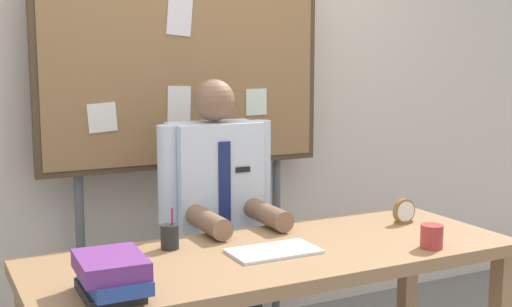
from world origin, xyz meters
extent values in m
cube|color=beige|center=(0.00, 1.15, 1.35)|extent=(6.40, 0.08, 2.70)
cube|color=#9E754C|center=(0.00, 0.00, 0.73)|extent=(1.89, 0.70, 0.05)
cube|color=#9E754C|center=(0.88, 0.29, 0.35)|extent=(0.07, 0.07, 0.70)
cube|color=silver|center=(0.00, 0.60, 0.81)|extent=(0.40, 0.22, 0.75)
sphere|color=brown|center=(0.00, 0.60, 1.29)|extent=(0.19, 0.19, 0.19)
cylinder|color=silver|center=(-0.23, 0.58, 0.97)|extent=(0.09, 0.09, 0.44)
cylinder|color=silver|center=(0.23, 0.58, 0.97)|extent=(0.09, 0.09, 0.44)
cylinder|color=brown|center=(-0.14, 0.34, 0.80)|extent=(0.09, 0.30, 0.09)
cylinder|color=brown|center=(0.14, 0.34, 0.80)|extent=(0.09, 0.30, 0.09)
cube|color=navy|center=(0.00, 0.49, 0.87)|extent=(0.06, 0.01, 0.49)
cube|color=black|center=(0.09, 0.49, 0.98)|extent=(0.07, 0.01, 0.02)
cube|color=#4C3823|center=(0.00, 0.95, 1.45)|extent=(1.46, 0.05, 1.05)
cube|color=olive|center=(0.00, 0.94, 1.45)|extent=(1.40, 0.04, 0.99)
cylinder|color=#59595E|center=(-0.53, 0.98, 0.48)|extent=(0.04, 0.04, 0.96)
cylinder|color=#59595E|center=(0.53, 0.98, 0.48)|extent=(0.04, 0.04, 0.96)
cube|color=white|center=(-0.43, 0.92, 1.20)|extent=(0.14, 0.00, 0.14)
cube|color=silver|center=(-0.04, 0.92, 1.68)|extent=(0.14, 0.00, 0.20)
cube|color=silver|center=(0.38, 0.92, 1.25)|extent=(0.12, 0.00, 0.14)
cube|color=white|center=(-0.05, 0.92, 1.25)|extent=(0.12, 0.00, 0.18)
cube|color=#262626|center=(-0.69, -0.18, 0.77)|extent=(0.18, 0.25, 0.03)
cube|color=#2D4C99|center=(-0.68, -0.20, 0.80)|extent=(0.17, 0.28, 0.04)
cube|color=#72337F|center=(-0.69, -0.20, 0.85)|extent=(0.21, 0.26, 0.06)
cube|color=white|center=(-0.03, -0.02, 0.76)|extent=(0.34, 0.19, 0.01)
cylinder|color=olive|center=(0.70, 0.11, 0.81)|extent=(0.11, 0.02, 0.11)
cylinder|color=white|center=(0.70, 0.10, 0.81)|extent=(0.09, 0.00, 0.09)
cube|color=olive|center=(0.70, 0.11, 0.76)|extent=(0.08, 0.04, 0.01)
cylinder|color=#B23833|center=(0.55, -0.24, 0.80)|extent=(0.09, 0.09, 0.09)
cylinder|color=#262626|center=(-0.36, 0.21, 0.80)|extent=(0.07, 0.07, 0.09)
cylinder|color=#263399|center=(-0.35, 0.20, 0.84)|extent=(0.01, 0.01, 0.15)
cylinder|color=maroon|center=(-0.35, 0.20, 0.84)|extent=(0.01, 0.01, 0.15)
camera|label=1|loc=(-1.19, -2.16, 1.49)|focal=46.91mm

